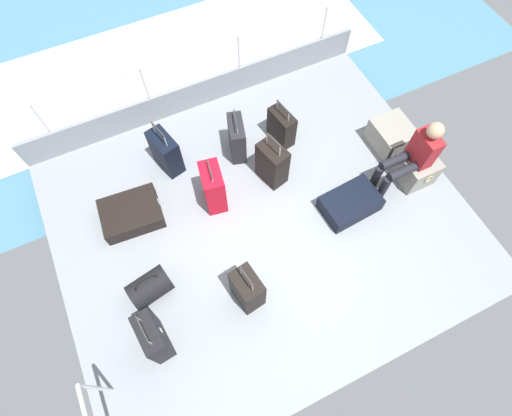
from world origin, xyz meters
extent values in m
cube|color=gray|center=(0.00, 0.00, -0.03)|extent=(4.40, 5.20, 0.06)
cube|color=gray|center=(-2.17, 0.00, 0.23)|extent=(0.06, 5.20, 0.45)
cylinder|color=silver|center=(-2.17, -2.08, 0.50)|extent=(0.04, 0.04, 1.00)
cylinder|color=silver|center=(-2.17, -0.69, 0.50)|extent=(0.04, 0.04, 1.00)
cylinder|color=silver|center=(-2.17, 0.69, 0.50)|extent=(0.04, 0.04, 1.00)
cylinder|color=silver|center=(-2.17, 2.08, 0.50)|extent=(0.04, 0.04, 1.00)
cylinder|color=silver|center=(-2.17, 0.00, 1.00)|extent=(0.04, 4.16, 0.04)
cylinder|color=silver|center=(1.15, -2.35, 0.47)|extent=(0.04, 0.04, 0.95)
cube|color=white|center=(-3.60, 0.00, -0.34)|extent=(2.40, 7.28, 0.01)
cube|color=gray|center=(-0.30, 2.18, 0.19)|extent=(0.55, 0.49, 0.38)
torus|color=tan|center=(-0.58, 2.18, 0.26)|extent=(0.02, 0.12, 0.12)
torus|color=tan|center=(-0.02, 2.18, 0.26)|extent=(0.02, 0.12, 0.12)
cube|color=gray|center=(0.28, 2.15, 0.21)|extent=(0.52, 0.44, 0.42)
torus|color=tan|center=(0.01, 2.15, 0.29)|extent=(0.02, 0.12, 0.12)
torus|color=tan|center=(0.55, 2.15, 0.29)|extent=(0.02, 0.12, 0.12)
cube|color=maroon|center=(0.28, 2.10, 0.66)|extent=(0.34, 0.20, 0.48)
sphere|color=tan|center=(0.28, 2.10, 1.02)|extent=(0.20, 0.20, 0.20)
cylinder|color=black|center=(0.37, 1.80, 0.46)|extent=(0.12, 0.40, 0.12)
cylinder|color=black|center=(0.37, 1.60, 0.21)|extent=(0.11, 0.11, 0.42)
cylinder|color=black|center=(0.19, 1.80, 0.46)|extent=(0.12, 0.40, 0.12)
cylinder|color=black|center=(0.19, 1.60, 0.21)|extent=(0.11, 0.11, 0.42)
cube|color=black|center=(0.35, 1.12, 0.12)|extent=(0.54, 0.76, 0.24)
cube|color=green|center=(0.32, 1.49, 0.14)|extent=(0.05, 0.01, 0.08)
cube|color=black|center=(0.89, -1.72, 0.33)|extent=(0.47, 0.25, 0.65)
cylinder|color=#A5A8AD|center=(0.76, -1.73, 0.74)|extent=(0.02, 0.02, 0.17)
cylinder|color=#A5A8AD|center=(1.03, -1.70, 0.74)|extent=(0.02, 0.02, 0.17)
cylinder|color=#2D2D2D|center=(0.89, -1.72, 0.82)|extent=(0.29, 0.05, 0.02)
cube|color=white|center=(0.88, -1.61, 0.40)|extent=(0.05, 0.01, 0.08)
cube|color=black|center=(0.85, -0.59, 0.31)|extent=(0.41, 0.31, 0.62)
cylinder|color=#A5A8AD|center=(0.74, -0.61, 0.72)|extent=(0.02, 0.02, 0.20)
cylinder|color=#A5A8AD|center=(0.96, -0.58, 0.72)|extent=(0.02, 0.02, 0.20)
cylinder|color=#2D2D2D|center=(0.85, -0.59, 0.82)|extent=(0.25, 0.06, 0.02)
cube|color=green|center=(0.83, -0.46, 0.42)|extent=(0.05, 0.01, 0.08)
cube|color=black|center=(-1.05, 0.82, 0.26)|extent=(0.45, 0.27, 0.53)
cylinder|color=#A5A8AD|center=(-1.18, 0.80, 0.61)|extent=(0.02, 0.02, 0.16)
cylinder|color=#A5A8AD|center=(-0.93, 0.84, 0.61)|extent=(0.02, 0.02, 0.16)
cylinder|color=#2D2D2D|center=(-1.05, 0.82, 0.69)|extent=(0.27, 0.07, 0.02)
cube|color=white|center=(-1.07, 0.93, 0.35)|extent=(0.05, 0.01, 0.08)
cube|color=#B70C1E|center=(-0.51, -0.43, 0.35)|extent=(0.45, 0.32, 0.69)
cylinder|color=#A5A8AD|center=(-0.64, -0.41, 0.74)|extent=(0.02, 0.02, 0.09)
cylinder|color=#A5A8AD|center=(-0.39, -0.45, 0.74)|extent=(0.02, 0.02, 0.09)
cylinder|color=#2D2D2D|center=(-0.51, -0.43, 0.79)|extent=(0.27, 0.06, 0.02)
cube|color=green|center=(-0.49, -0.30, 0.46)|extent=(0.05, 0.01, 0.08)
cube|color=black|center=(-1.12, 0.17, 0.29)|extent=(0.49, 0.31, 0.59)
cylinder|color=#A5A8AD|center=(-1.25, 0.21, 0.65)|extent=(0.02, 0.02, 0.12)
cylinder|color=#A5A8AD|center=(-0.99, 0.13, 0.65)|extent=(0.02, 0.02, 0.12)
cylinder|color=#2D2D2D|center=(-1.12, 0.17, 0.71)|extent=(0.29, 0.10, 0.02)
cube|color=green|center=(-1.09, 0.27, 0.45)|extent=(0.05, 0.02, 0.08)
cube|color=black|center=(-1.32, -0.79, 0.30)|extent=(0.50, 0.34, 0.60)
cylinder|color=#A5A8AD|center=(-1.45, -0.82, 0.70)|extent=(0.02, 0.02, 0.20)
cylinder|color=#A5A8AD|center=(-1.19, -0.76, 0.70)|extent=(0.02, 0.02, 0.20)
cylinder|color=#2D2D2D|center=(-1.32, -0.79, 0.79)|extent=(0.29, 0.09, 0.02)
cube|color=white|center=(-1.35, -0.67, 0.50)|extent=(0.05, 0.02, 0.08)
cube|color=black|center=(-0.53, 0.41, 0.32)|extent=(0.46, 0.35, 0.64)
cylinder|color=#A5A8AD|center=(-0.65, 0.38, 0.74)|extent=(0.02, 0.02, 0.20)
cylinder|color=#A5A8AD|center=(-0.41, 0.44, 0.74)|extent=(0.02, 0.02, 0.20)
cylinder|color=#2D2D2D|center=(-0.53, 0.41, 0.84)|extent=(0.26, 0.08, 0.02)
cube|color=green|center=(-0.56, 0.54, 0.50)|extent=(0.05, 0.02, 0.08)
cube|color=black|center=(-0.75, -1.51, 0.11)|extent=(0.64, 0.79, 0.23)
cube|color=white|center=(-0.72, -1.13, 0.19)|extent=(0.05, 0.01, 0.08)
cylinder|color=black|center=(0.30, -1.60, 0.17)|extent=(0.42, 0.53, 0.33)
torus|color=black|center=(0.30, -1.60, 0.34)|extent=(0.07, 0.28, 0.28)
camera|label=1|loc=(1.98, -1.02, 4.75)|focal=28.03mm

